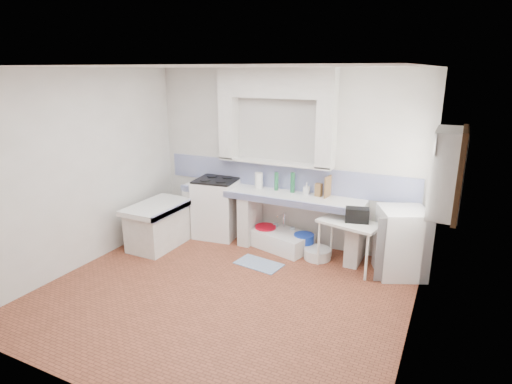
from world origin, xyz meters
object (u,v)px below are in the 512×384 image
at_px(stove, 217,208).
at_px(side_table, 348,245).
at_px(sink, 279,240).
at_px(fridge, 402,242).

relative_size(stove, side_table, 1.15).
height_order(stove, sink, stove).
distance_m(stove, sink, 1.21).
bearing_deg(fridge, side_table, 165.96).
height_order(sink, fridge, fridge).
xyz_separation_m(side_table, fridge, (0.70, 0.13, 0.12)).
bearing_deg(sink, fridge, 11.98).
relative_size(sink, fridge, 1.08).
height_order(stove, fridge, stove).
bearing_deg(sink, side_table, 3.69).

